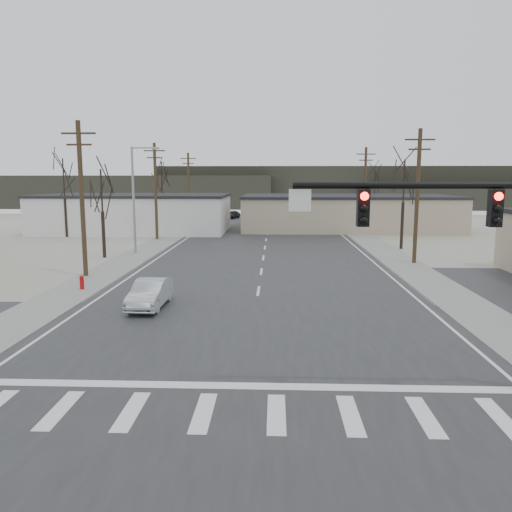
{
  "coord_description": "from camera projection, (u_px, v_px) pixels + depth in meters",
  "views": [
    {
      "loc": [
        0.93,
        -19.76,
        6.38
      ],
      "look_at": [
        -0.0,
        4.51,
        2.6
      ],
      "focal_mm": 35.0,
      "sensor_mm": 36.0,
      "label": 1
    }
  ],
  "objects": [
    {
      "name": "upole_right_b",
      "position": [
        365.0,
        188.0,
        58.78
      ],
      "size": [
        2.2,
        0.3,
        10.0
      ],
      "color": "#44321F",
      "rests_on": "ground"
    },
    {
      "name": "fire_hydrant",
      "position": [
        82.0,
        282.0,
        28.75
      ],
      "size": [
        0.24,
        0.24,
        0.87
      ],
      "color": "#A50C0C",
      "rests_on": "ground"
    },
    {
      "name": "sidewalk_left",
      "position": [
        134.0,
        257.0,
        40.67
      ],
      "size": [
        3.0,
        90.0,
        0.06
      ],
      "primitive_type": "cube",
      "color": "gray",
      "rests_on": "ground"
    },
    {
      "name": "main_road",
      "position": [
        262.0,
        269.0,
        35.34
      ],
      "size": [
        18.0,
        110.0,
        0.05
      ],
      "primitive_type": "cube",
      "color": "#27272A",
      "rests_on": "ground"
    },
    {
      "name": "tree_right_mid",
      "position": [
        404.0,
        184.0,
        44.81
      ],
      "size": [
        3.74,
        3.74,
        8.33
      ],
      "color": "black",
      "rests_on": "ground"
    },
    {
      "name": "cross_road",
      "position": [
        252.0,
        335.0,
        20.53
      ],
      "size": [
        90.0,
        10.0,
        0.04
      ],
      "primitive_type": "cube",
      "color": "#27272A",
      "rests_on": "ground"
    },
    {
      "name": "upole_left_c",
      "position": [
        156.0,
        190.0,
        51.76
      ],
      "size": [
        2.2,
        0.3,
        10.0
      ],
      "color": "#44321F",
      "rests_on": "ground"
    },
    {
      "name": "tree_left_near",
      "position": [
        102.0,
        193.0,
        39.96
      ],
      "size": [
        3.3,
        3.3,
        7.35
      ],
      "color": "black",
      "rests_on": "ground"
    },
    {
      "name": "upole_right_a",
      "position": [
        417.0,
        194.0,
        37.06
      ],
      "size": [
        2.2,
        0.3,
        10.0
      ],
      "color": "#44321F",
      "rests_on": "ground"
    },
    {
      "name": "tree_right_far",
      "position": [
        375.0,
        184.0,
        70.44
      ],
      "size": [
        3.52,
        3.52,
        7.84
      ],
      "color": "black",
      "rests_on": "ground"
    },
    {
      "name": "car_far_b",
      "position": [
        232.0,
        214.0,
        79.81
      ],
      "size": [
        2.63,
        4.05,
        1.28
      ],
      "primitive_type": "imported",
      "rotation": [
        0.0,
        0.0,
        -0.32
      ],
      "color": "black",
      "rests_on": "main_road"
    },
    {
      "name": "hill_left",
      "position": [
        116.0,
        191.0,
        112.16
      ],
      "size": [
        70.0,
        18.0,
        7.0
      ],
      "primitive_type": "cube",
      "color": "#333026",
      "rests_on": "ground"
    },
    {
      "name": "upole_left_b",
      "position": [
        82.0,
        197.0,
        32.01
      ],
      "size": [
        2.2,
        0.3,
        10.0
      ],
      "color": "#44321F",
      "rests_on": "ground"
    },
    {
      "name": "tree_left_mid",
      "position": [
        64.0,
        179.0,
        53.97
      ],
      "size": [
        3.96,
        3.96,
        8.82
      ],
      "color": "black",
      "rests_on": "ground"
    },
    {
      "name": "tree_left_far",
      "position": [
        162.0,
        179.0,
        65.51
      ],
      "size": [
        3.96,
        3.96,
        8.82
      ],
      "color": "black",
      "rests_on": "ground"
    },
    {
      "name": "upole_left_d",
      "position": [
        189.0,
        187.0,
        71.5
      ],
      "size": [
        2.2,
        0.3,
        10.0
      ],
      "color": "#44321F",
      "rests_on": "ground"
    },
    {
      "name": "ground",
      "position": [
        252.0,
        335.0,
        20.53
      ],
      "size": [
        140.0,
        140.0,
        0.0
      ],
      "primitive_type": "plane",
      "color": "beige",
      "rests_on": "ground"
    },
    {
      "name": "car_far_a",
      "position": [
        284.0,
        223.0,
        64.1
      ],
      "size": [
        2.03,
        4.85,
        1.4
      ],
      "primitive_type": "imported",
      "rotation": [
        0.0,
        0.0,
        3.16
      ],
      "color": "black",
      "rests_on": "main_road"
    },
    {
      "name": "hill_right",
      "position": [
        504.0,
        196.0,
        107.07
      ],
      "size": [
        60.0,
        18.0,
        5.5
      ],
      "primitive_type": "cube",
      "color": "#333026",
      "rests_on": "ground"
    },
    {
      "name": "building_left_far",
      "position": [
        135.0,
        213.0,
        60.28
      ],
      "size": [
        22.3,
        12.3,
        4.5
      ],
      "color": "silver",
      "rests_on": "ground"
    },
    {
      "name": "sidewalk_right",
      "position": [
        396.0,
        259.0,
        39.87
      ],
      "size": [
        3.0,
        90.0,
        0.06
      ],
      "primitive_type": "cube",
      "color": "gray",
      "rests_on": "ground"
    },
    {
      "name": "streetlight_main",
      "position": [
        136.0,
        194.0,
        41.88
      ],
      "size": [
        2.4,
        0.25,
        9.0
      ],
      "color": "gray",
      "rests_on": "ground"
    },
    {
      "name": "hill_center",
      "position": [
        337.0,
        187.0,
        114.05
      ],
      "size": [
        80.0,
        18.0,
        9.0
      ],
      "primitive_type": "cube",
      "color": "#333026",
      "rests_on": "ground"
    },
    {
      "name": "building_right_far",
      "position": [
        347.0,
        212.0,
        63.26
      ],
      "size": [
        26.3,
        14.3,
        4.3
      ],
      "color": "tan",
      "rests_on": "ground"
    },
    {
      "name": "sedan_crossing",
      "position": [
        150.0,
        293.0,
        24.77
      ],
      "size": [
        1.53,
        4.19,
        1.37
      ],
      "primitive_type": "imported",
      "rotation": [
        0.0,
        0.0,
        -0.02
      ],
      "color": "#9FA4A9",
      "rests_on": "main_road"
    }
  ]
}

